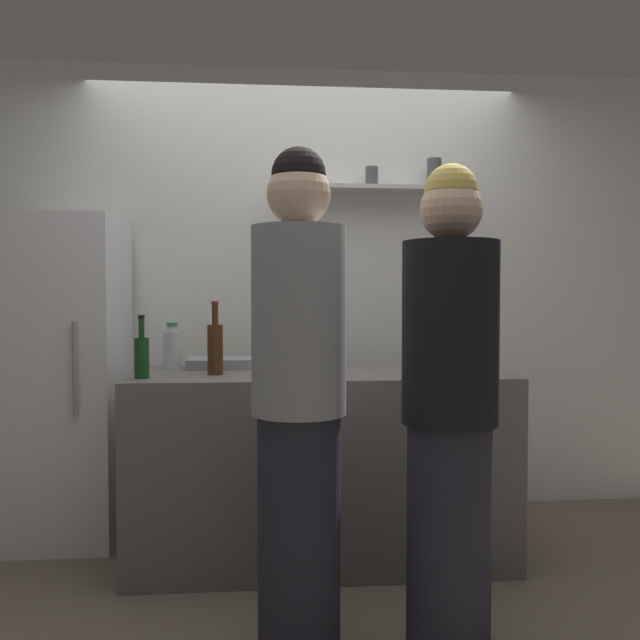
{
  "coord_description": "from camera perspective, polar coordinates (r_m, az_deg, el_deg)",
  "views": [
    {
      "loc": [
        -0.24,
        -2.67,
        1.27
      ],
      "look_at": [
        0.03,
        0.48,
        1.15
      ],
      "focal_mm": 36.76,
      "sensor_mm": 36.0,
      "label": 1
    }
  ],
  "objects": [
    {
      "name": "wine_bottle_green_glass",
      "position": [
        3.02,
        -15.26,
        -2.98
      ],
      "size": [
        0.06,
        0.06,
        0.28
      ],
      "color": "#19471E",
      "rests_on": "counter"
    },
    {
      "name": "refrigerator",
      "position": [
        3.7,
        -21.79,
        -4.74
      ],
      "size": [
        0.64,
        0.66,
        1.68
      ],
      "color": "white",
      "rests_on": "ground"
    },
    {
      "name": "person_grey_hoodie",
      "position": [
        2.37,
        -1.84,
        -6.84
      ],
      "size": [
        0.34,
        0.34,
        1.8
      ],
      "rotation": [
        0.0,
        0.0,
        2.39
      ],
      "color": "#262633",
      "rests_on": "ground"
    },
    {
      "name": "counter",
      "position": [
        3.27,
        0.0,
        -12.39
      ],
      "size": [
        1.79,
        0.74,
        0.9
      ],
      "primitive_type": "cube",
      "color": "#66605B",
      "rests_on": "ground"
    },
    {
      "name": "baking_pan",
      "position": [
        3.37,
        -8.56,
        -3.73
      ],
      "size": [
        0.34,
        0.24,
        0.05
      ],
      "primitive_type": "cube",
      "color": "gray",
      "rests_on": "counter"
    },
    {
      "name": "water_bottle_plastic",
      "position": [
        3.38,
        -12.75,
        -2.43
      ],
      "size": [
        0.09,
        0.09,
        0.23
      ],
      "color": "silver",
      "rests_on": "counter"
    },
    {
      "name": "ground_plane",
      "position": [
        2.97,
        0.24,
        -23.22
      ],
      "size": [
        5.28,
        5.28,
        0.0
      ],
      "primitive_type": "plane",
      "color": "#726656"
    },
    {
      "name": "person_blonde",
      "position": [
        2.39,
        11.21,
        -7.7
      ],
      "size": [
        0.34,
        0.34,
        1.73
      ],
      "rotation": [
        0.0,
        0.0,
        5.04
      ],
      "color": "#262633",
      "rests_on": "ground"
    },
    {
      "name": "back_wall_assembly",
      "position": [
        3.93,
        -1.37,
        2.61
      ],
      "size": [
        4.8,
        0.32,
        2.6
      ],
      "color": "white",
      "rests_on": "ground"
    },
    {
      "name": "utensil_holder",
      "position": [
        3.41,
        13.46,
        -3.2
      ],
      "size": [
        0.1,
        0.1,
        0.22
      ],
      "color": "#B2B2B7",
      "rests_on": "counter"
    },
    {
      "name": "wine_bottle_amber_glass",
      "position": [
        3.09,
        -9.11,
        -2.33
      ],
      "size": [
        0.07,
        0.07,
        0.34
      ],
      "color": "#472814",
      "rests_on": "counter"
    }
  ]
}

